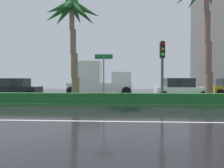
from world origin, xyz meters
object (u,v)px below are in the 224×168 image
object	(u,v)px
car_in_traffic_leading	(16,88)
box_truck_lead	(99,80)
traffic_signal_median_right	(162,60)
palm_tree_centre_left	(72,19)
car_in_traffic_second	(180,89)
street_name_sign	(104,71)

from	to	relation	value
car_in_traffic_leading	box_truck_lead	xyz separation A→B (m)	(7.41, 2.61, 0.72)
traffic_signal_median_right	box_truck_lead	world-z (taller)	traffic_signal_median_right
palm_tree_centre_left	traffic_signal_median_right	bearing A→B (deg)	-8.43
traffic_signal_median_right	car_in_traffic_second	distance (m)	6.01
palm_tree_centre_left	car_in_traffic_leading	size ratio (longest dim) A/B	1.62
car_in_traffic_leading	palm_tree_centre_left	bearing A→B (deg)	-34.69
palm_tree_centre_left	car_in_traffic_second	xyz separation A→B (m)	(8.32, 4.23, -4.80)
traffic_signal_median_right	car_in_traffic_leading	world-z (taller)	traffic_signal_median_right
traffic_signal_median_right	palm_tree_centre_left	bearing A→B (deg)	171.57
street_name_sign	car_in_traffic_leading	xyz separation A→B (m)	(-8.68, 5.56, -1.25)
palm_tree_centre_left	traffic_signal_median_right	size ratio (longest dim) A/B	1.83
palm_tree_centre_left	car_in_traffic_second	world-z (taller)	palm_tree_centre_left
car_in_traffic_leading	car_in_traffic_second	world-z (taller)	same
palm_tree_centre_left	street_name_sign	world-z (taller)	palm_tree_centre_left
traffic_signal_median_right	street_name_sign	world-z (taller)	traffic_signal_median_right
street_name_sign	box_truck_lead	xyz separation A→B (m)	(-1.27, 8.17, -0.53)
palm_tree_centre_left	box_truck_lead	distance (m)	8.23
street_name_sign	car_in_traffic_second	size ratio (longest dim) A/B	0.70
palm_tree_centre_left	car_in_traffic_leading	distance (m)	9.21
street_name_sign	car_in_traffic_second	distance (m)	8.20
car_in_traffic_leading	box_truck_lead	bearing A→B (deg)	19.43
car_in_traffic_second	car_in_traffic_leading	bearing A→B (deg)	179.07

